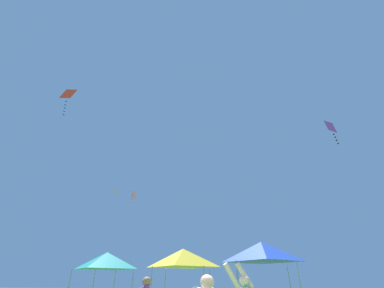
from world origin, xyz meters
name	(u,v)px	position (x,y,z in m)	size (l,w,h in m)	color
canopy_tent_teal	(106,261)	(-7.97, 11.43, 2.73)	(3.00, 3.00, 3.21)	#9E9EA3
canopy_tent_yellow	(183,258)	(-2.94, 10.83, 2.78)	(3.05, 3.05, 3.27)	#9E9EA3
canopy_tent_blue	(262,252)	(1.63, 11.96, 3.14)	(3.45, 3.45, 3.70)	#9E9EA3
kite_purple_diamond	(332,128)	(10.86, 19.73, 15.68)	(0.82, 0.97, 2.93)	purple
kite_red_diamond	(67,95)	(-16.29, 13.78, 18.90)	(1.50, 1.38, 3.03)	red
kite_pink_box	(134,196)	(-10.91, 21.61, 10.04)	(0.72, 0.73, 2.20)	pink
kite_orange_delta	(116,192)	(-14.72, 24.78, 11.73)	(0.87, 0.94, 0.60)	orange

